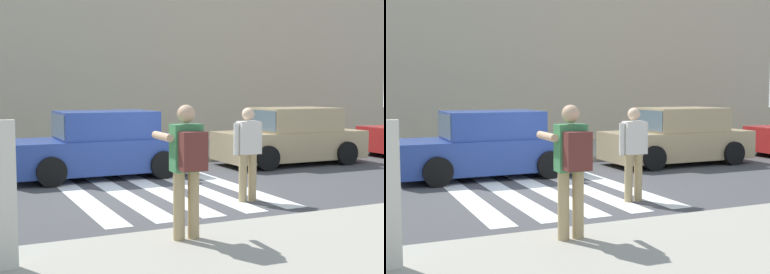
{
  "view_description": "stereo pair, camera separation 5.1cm",
  "coord_description": "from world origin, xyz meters",
  "views": [
    {
      "loc": [
        -3.88,
        -9.92,
        2.06
      ],
      "look_at": [
        0.6,
        -0.2,
        1.1
      ],
      "focal_mm": 50.0,
      "sensor_mm": 36.0,
      "label": 1
    },
    {
      "loc": [
        -3.84,
        -9.94,
        2.06
      ],
      "look_at": [
        0.6,
        -0.2,
        1.1
      ],
      "focal_mm": 50.0,
      "sensor_mm": 36.0,
      "label": 2
    }
  ],
  "objects": [
    {
      "name": "sidewalk_far",
      "position": [
        0.0,
        6.0,
        0.07
      ],
      "size": [
        60.0,
        4.8,
        0.14
      ],
      "primitive_type": "cube",
      "color": "#9E998C",
      "rests_on": "ground"
    },
    {
      "name": "parked_car_blue",
      "position": [
        -0.59,
        2.3,
        0.73
      ],
      "size": [
        4.1,
        1.92,
        1.55
      ],
      "color": "#284293",
      "rests_on": "ground"
    },
    {
      "name": "building_facade_far",
      "position": [
        0.0,
        10.4,
        3.5
      ],
      "size": [
        56.0,
        4.0,
        6.99
      ],
      "primitive_type": "cube",
      "color": "beige",
      "rests_on": "ground"
    },
    {
      "name": "crosswalk_stripe_3",
      "position": [
        0.8,
        0.2,
        0.0
      ],
      "size": [
        0.44,
        5.2,
        0.01
      ],
      "primitive_type": "cube",
      "color": "silver",
      "rests_on": "ground"
    },
    {
      "name": "crosswalk_stripe_4",
      "position": [
        1.6,
        0.2,
        0.0
      ],
      "size": [
        0.44,
        5.2,
        0.01
      ],
      "primitive_type": "cube",
      "color": "silver",
      "rests_on": "ground"
    },
    {
      "name": "crosswalk_stripe_2",
      "position": [
        0.0,
        0.2,
        0.0
      ],
      "size": [
        0.44,
        5.2,
        0.01
      ],
      "primitive_type": "cube",
      "color": "silver",
      "rests_on": "ground"
    },
    {
      "name": "crosswalk_stripe_0",
      "position": [
        -1.6,
        0.2,
        0.0
      ],
      "size": [
        0.44,
        5.2,
        0.01
      ],
      "primitive_type": "cube",
      "color": "silver",
      "rests_on": "ground"
    },
    {
      "name": "pedestrian_crossing",
      "position": [
        1.11,
        -1.54,
        0.97
      ],
      "size": [
        0.58,
        0.25,
        1.72
      ],
      "color": "tan",
      "rests_on": "ground"
    },
    {
      "name": "crosswalk_stripe_1",
      "position": [
        -0.8,
        0.2,
        0.0
      ],
      "size": [
        0.44,
        5.2,
        0.01
      ],
      "primitive_type": "cube",
      "color": "silver",
      "rests_on": "ground"
    },
    {
      "name": "parked_car_tan",
      "position": [
        4.77,
        2.3,
        0.73
      ],
      "size": [
        4.1,
        1.92,
        1.55
      ],
      "color": "tan",
      "rests_on": "ground"
    },
    {
      "name": "ground_plane",
      "position": [
        0.0,
        0.0,
        0.0
      ],
      "size": [
        120.0,
        120.0,
        0.0
      ],
      "primitive_type": "plane",
      "color": "#424244"
    },
    {
      "name": "photographer_with_backpack",
      "position": [
        -1.14,
        -3.81,
        1.17
      ],
      "size": [
        0.6,
        0.86,
        1.72
      ],
      "color": "tan",
      "rests_on": "sidewalk_near"
    }
  ]
}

